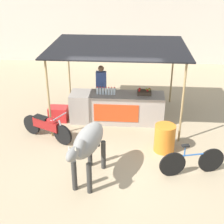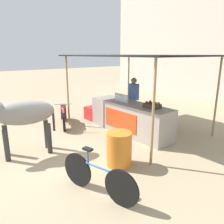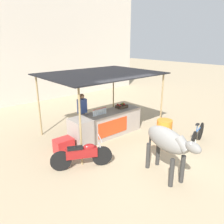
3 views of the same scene
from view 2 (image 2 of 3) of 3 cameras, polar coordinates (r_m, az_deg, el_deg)
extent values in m
plane|color=tan|center=(5.94, -11.21, -9.77)|extent=(60.00, 60.00, 0.00)
cube|color=#9E9389|center=(6.99, 4.59, -1.49)|extent=(3.00, 0.80, 0.96)
cube|color=red|center=(6.73, 2.07, -2.13)|extent=(1.40, 0.02, 0.58)
cube|color=black|center=(6.92, 6.77, 14.44)|extent=(4.20, 3.20, 0.04)
cylinder|color=#997F51|center=(7.68, -11.50, 5.27)|extent=(0.06, 0.06, 2.40)
cylinder|color=#997F51|center=(4.76, 10.70, -0.58)|extent=(0.06, 0.06, 2.40)
cylinder|color=#997F51|center=(9.36, 4.31, 7.23)|extent=(0.06, 0.06, 2.40)
cylinder|color=#997F51|center=(7.17, 25.72, 3.40)|extent=(0.06, 0.06, 2.40)
cylinder|color=silver|center=(7.27, 0.99, 3.97)|extent=(0.07, 0.07, 0.22)
cylinder|color=red|center=(7.24, 1.00, 4.94)|extent=(0.04, 0.04, 0.03)
cylinder|color=silver|center=(7.20, 1.46, 3.86)|extent=(0.07, 0.07, 0.22)
cylinder|color=red|center=(7.18, 1.47, 4.84)|extent=(0.04, 0.04, 0.03)
cylinder|color=silver|center=(7.13, 1.94, 3.76)|extent=(0.07, 0.07, 0.22)
cylinder|color=red|center=(7.11, 1.94, 4.74)|extent=(0.04, 0.04, 0.03)
cylinder|color=silver|center=(7.07, 2.42, 3.65)|extent=(0.07, 0.07, 0.22)
cylinder|color=red|center=(7.04, 2.43, 4.64)|extent=(0.04, 0.04, 0.03)
cylinder|color=silver|center=(7.00, 2.91, 3.53)|extent=(0.07, 0.07, 0.22)
cylinder|color=red|center=(6.98, 2.93, 4.54)|extent=(0.04, 0.04, 0.03)
cylinder|color=silver|center=(6.94, 3.41, 3.42)|extent=(0.07, 0.07, 0.22)
cylinder|color=red|center=(6.91, 3.43, 4.43)|extent=(0.04, 0.04, 0.03)
cylinder|color=silver|center=(6.87, 3.92, 3.30)|extent=(0.07, 0.07, 0.22)
cylinder|color=red|center=(6.85, 3.94, 4.32)|extent=(0.04, 0.04, 0.03)
cube|color=#3F3326|center=(6.33, 10.44, 1.60)|extent=(0.44, 0.32, 0.12)
sphere|color=#B21E19|center=(6.22, 10.94, 2.17)|extent=(0.08, 0.08, 0.08)
sphere|color=#B21E19|center=(6.36, 9.01, 2.54)|extent=(0.08, 0.08, 0.08)
sphere|color=#B21E19|center=(6.46, 9.95, 2.69)|extent=(0.08, 0.08, 0.08)
sphere|color=#8CB22D|center=(6.31, 11.33, 2.32)|extent=(0.08, 0.08, 0.08)
sphere|color=#8CB22D|center=(6.24, 11.72, 2.15)|extent=(0.08, 0.08, 0.08)
sphere|color=#B21E19|center=(6.27, 12.10, 2.21)|extent=(0.08, 0.08, 0.08)
cylinder|color=#383842|center=(7.91, 5.54, 0.14)|extent=(0.22, 0.22, 0.88)
cube|color=#3F59A5|center=(7.76, 5.67, 5.28)|extent=(0.34, 0.20, 0.56)
sphere|color=#8C6647|center=(7.71, 5.75, 8.14)|extent=(0.20, 0.20, 0.20)
cube|color=red|center=(8.44, -5.05, -0.32)|extent=(0.60, 0.44, 0.48)
cylinder|color=orange|center=(4.97, 1.86, -9.59)|extent=(0.57, 0.57, 0.78)
ellipsoid|color=gray|center=(5.67, -21.77, -0.16)|extent=(0.82, 1.48, 0.60)
cylinder|color=#302F2D|center=(5.70, -25.86, -7.88)|extent=(0.12, 0.12, 0.78)
cylinder|color=#302F2D|center=(6.04, -25.95, -6.63)|extent=(0.12, 0.12, 0.78)
cylinder|color=#302F2D|center=(5.76, -16.07, -6.65)|extent=(0.12, 0.12, 0.78)
cylinder|color=#302F2D|center=(6.10, -16.73, -5.49)|extent=(0.12, 0.12, 0.78)
cylinder|color=#302F2D|center=(5.83, -15.02, -1.96)|extent=(0.06, 0.06, 0.60)
cylinder|color=black|center=(7.31, -12.41, -2.54)|extent=(0.57, 0.34, 0.60)
cylinder|color=black|center=(8.47, -12.52, -0.15)|extent=(0.57, 0.34, 0.60)
cube|color=maroon|center=(7.84, -12.54, 0.00)|extent=(0.88, 0.57, 0.28)
ellipsoid|color=maroon|center=(7.59, -12.59, 0.75)|extent=(0.41, 0.34, 0.20)
cube|color=black|center=(7.98, -12.62, 1.44)|extent=(0.47, 0.36, 0.10)
cylinder|color=#99999E|center=(7.21, -12.67, 1.97)|extent=(0.27, 0.50, 0.03)
cylinder|color=#99999E|center=(7.27, -12.50, -0.99)|extent=(0.20, 0.14, 0.49)
cylinder|color=black|center=(3.78, 2.47, -19.27)|extent=(0.65, 0.20, 0.66)
cylinder|color=black|center=(4.33, -9.00, -14.67)|extent=(0.65, 0.20, 0.66)
cylinder|color=#2659A5|center=(3.92, -3.78, -14.16)|extent=(0.83, 0.25, 0.04)
cylinder|color=#2659A5|center=(3.99, -6.29, -11.70)|extent=(0.03, 0.03, 0.28)
cube|color=black|center=(3.92, -6.35, -9.61)|extent=(0.20, 0.14, 0.04)
camera|label=1|loc=(6.58, -91.49, 20.63)|focal=50.00mm
camera|label=3|loc=(9.96, -50.12, 16.23)|focal=35.00mm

